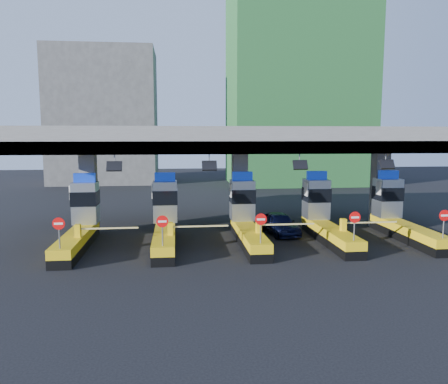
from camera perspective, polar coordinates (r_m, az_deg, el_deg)
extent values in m
plane|color=black|center=(27.34, 2.93, -6.37)|extent=(120.00, 120.00, 0.00)
cube|color=slate|center=(29.52, 2.07, 6.91)|extent=(28.00, 12.00, 1.50)
cube|color=#4C4C49|center=(23.90, 4.05, 5.81)|extent=(28.00, 0.60, 0.70)
cube|color=slate|center=(30.00, -17.22, -0.12)|extent=(1.00, 1.00, 5.50)
cube|color=slate|center=(29.76, 2.04, 0.15)|extent=(1.00, 1.00, 5.50)
cube|color=slate|center=(32.72, 19.65, 0.38)|extent=(1.00, 1.00, 5.50)
cylinder|color=slate|center=(23.76, -14.10, 4.15)|extent=(0.06, 0.06, 0.50)
cube|color=black|center=(23.59, -14.14, 3.27)|extent=(0.80, 0.38, 0.54)
cylinder|color=slate|center=(23.61, -1.96, 4.35)|extent=(0.06, 0.06, 0.50)
cube|color=black|center=(23.43, -1.92, 3.47)|extent=(0.80, 0.38, 0.54)
cylinder|color=slate|center=(24.49, 9.82, 4.36)|extent=(0.06, 0.06, 0.50)
cube|color=black|center=(24.32, 9.93, 3.51)|extent=(0.80, 0.38, 0.54)
cylinder|color=slate|center=(26.32, 20.37, 4.21)|extent=(0.06, 0.06, 0.50)
cube|color=black|center=(26.16, 20.53, 3.41)|extent=(0.80, 0.38, 0.54)
cube|color=black|center=(26.60, -18.64, -6.59)|extent=(1.20, 8.00, 0.50)
cube|color=#E5B70C|center=(26.49, -18.68, -5.54)|extent=(1.20, 8.00, 0.50)
cube|color=#9EA3A8|center=(28.90, -17.63, -1.31)|extent=(1.50, 1.50, 2.60)
cube|color=black|center=(28.84, -17.66, -0.73)|extent=(1.56, 1.56, 0.90)
cube|color=#0C2DBF|center=(28.71, -17.75, 1.81)|extent=(1.30, 0.35, 0.55)
cube|color=white|center=(28.68, -19.37, -0.04)|extent=(0.06, 0.70, 0.90)
cylinder|color=slate|center=(22.88, -20.70, -5.34)|extent=(0.07, 0.07, 1.30)
cylinder|color=red|center=(22.73, -20.79, -3.88)|extent=(0.60, 0.04, 0.60)
cube|color=white|center=(22.71, -20.81, -3.89)|extent=(0.42, 0.02, 0.10)
cube|color=#E5B70C|center=(25.14, -18.54, -4.82)|extent=(0.30, 0.35, 0.70)
cube|color=white|center=(24.82, -14.82, -4.60)|extent=(3.20, 0.08, 0.08)
cube|color=black|center=(25.98, -7.74, -6.60)|extent=(1.20, 8.00, 0.50)
cube|color=#E5B70C|center=(25.87, -7.75, -5.52)|extent=(1.20, 8.00, 0.50)
cube|color=#9EA3A8|center=(28.33, -7.67, -1.20)|extent=(1.50, 1.50, 2.60)
cube|color=black|center=(28.27, -7.68, -0.60)|extent=(1.56, 1.56, 0.90)
cube|color=#0C2DBF|center=(28.14, -7.72, 1.99)|extent=(1.30, 0.35, 0.55)
cube|color=white|center=(27.97, -9.34, 0.11)|extent=(0.06, 0.70, 0.90)
cylinder|color=slate|center=(22.16, -8.03, -5.33)|extent=(0.07, 0.07, 1.30)
cylinder|color=red|center=(22.01, -8.06, -3.82)|extent=(0.60, 0.04, 0.60)
cube|color=white|center=(21.98, -8.06, -3.84)|extent=(0.42, 0.02, 0.10)
cube|color=#E5B70C|center=(24.56, -7.03, -4.77)|extent=(0.30, 0.35, 0.70)
cube|color=white|center=(24.57, -3.17, -4.48)|extent=(3.20, 0.08, 0.08)
cube|color=black|center=(26.32, 3.28, -6.36)|extent=(1.20, 8.00, 0.50)
cube|color=#E5B70C|center=(26.21, 3.29, -5.29)|extent=(1.20, 8.00, 0.50)
cube|color=#9EA3A8|center=(28.64, 2.38, -1.04)|extent=(1.50, 1.50, 2.60)
cube|color=black|center=(28.58, 2.39, -0.45)|extent=(1.56, 1.56, 0.90)
cube|color=#0C2DBF|center=(28.45, 2.40, 2.11)|extent=(1.30, 0.35, 0.55)
cube|color=white|center=(28.14, 0.87, 0.25)|extent=(0.06, 0.70, 0.90)
cylinder|color=slate|center=(22.55, 4.82, -5.06)|extent=(0.07, 0.07, 1.30)
cylinder|color=red|center=(22.40, 4.85, -3.58)|extent=(0.60, 0.04, 0.60)
cube|color=white|center=(22.38, 4.86, -3.59)|extent=(0.42, 0.02, 0.10)
cube|color=#E5B70C|center=(24.99, 4.55, -4.53)|extent=(0.30, 0.35, 0.70)
cube|color=white|center=(25.32, 8.23, -4.19)|extent=(3.20, 0.08, 0.08)
cube|color=black|center=(27.58, 13.64, -5.92)|extent=(1.20, 8.00, 0.50)
cube|color=#E5B70C|center=(27.47, 13.67, -4.90)|extent=(1.20, 8.00, 0.50)
cube|color=#9EA3A8|center=(29.80, 11.94, -0.87)|extent=(1.50, 1.50, 2.60)
cube|color=black|center=(29.74, 11.96, -0.30)|extent=(1.56, 1.56, 0.90)
cube|color=#0C2DBF|center=(29.62, 12.02, 2.16)|extent=(1.30, 0.35, 0.55)
cube|color=white|center=(29.18, 10.66, 0.38)|extent=(0.06, 0.70, 0.90)
cylinder|color=slate|center=(24.01, 16.65, -4.58)|extent=(0.07, 0.07, 1.30)
cylinder|color=red|center=(23.87, 16.73, -3.19)|extent=(0.60, 0.04, 0.60)
cube|color=white|center=(23.84, 16.76, -3.20)|extent=(0.42, 0.02, 0.10)
cube|color=#E5B70C|center=(26.37, 15.31, -4.14)|extent=(0.30, 0.35, 0.70)
cube|color=white|center=(27.00, 18.58, -3.78)|extent=(3.20, 0.08, 0.08)
cube|color=black|center=(29.63, 22.81, -5.37)|extent=(1.20, 8.00, 0.50)
cube|color=#E5B70C|center=(29.53, 22.86, -4.42)|extent=(1.20, 8.00, 0.50)
cube|color=#9EA3A8|center=(31.71, 20.55, -0.69)|extent=(1.50, 1.50, 2.60)
cube|color=black|center=(31.65, 20.59, -0.16)|extent=(1.56, 1.56, 0.90)
cube|color=#0C2DBF|center=(31.54, 20.68, 2.15)|extent=(1.30, 0.35, 0.55)
cube|color=white|center=(31.00, 19.54, 0.49)|extent=(0.06, 0.70, 0.90)
cylinder|color=slate|center=(26.34, 26.75, -4.02)|extent=(0.07, 0.07, 1.30)
cylinder|color=red|center=(26.21, 26.86, -2.75)|extent=(0.60, 0.04, 0.60)
cube|color=white|center=(26.19, 26.89, -2.76)|extent=(0.42, 0.02, 0.10)
cube|color=#E5B70C|center=(28.58, 24.70, -3.68)|extent=(0.30, 0.35, 0.70)
cube|color=#1E5926|center=(60.90, 9.60, 14.39)|extent=(18.00, 12.00, 28.00)
cube|color=#4C4C49|center=(63.01, -15.34, 9.43)|extent=(14.00, 10.00, 18.00)
imported|color=black|center=(29.22, 7.22, -4.07)|extent=(2.35, 4.45, 1.44)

